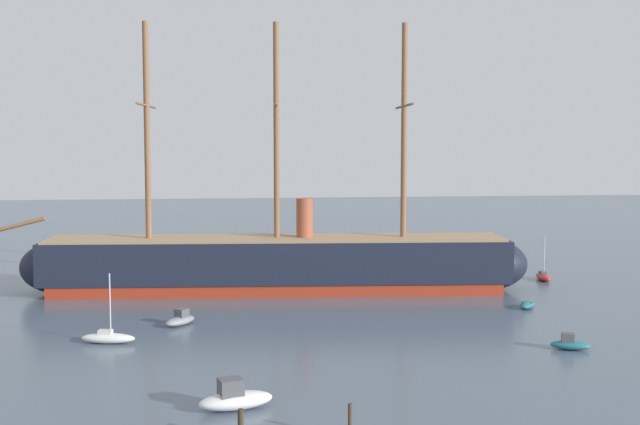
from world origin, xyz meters
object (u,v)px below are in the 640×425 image
Objects in this scene: tall_ship at (277,263)px; motorboat_mid_right at (570,344)px; dinghy_alongside_stern at (527,305)px; sailboat_far_right at (543,277)px; motorboat_foreground_left at (235,398)px; motorboat_distant_centre at (312,267)px; mooring_piling_nearest at (241,425)px; sailboat_mid_left at (108,337)px; motorboat_alongside_bow at (180,320)px; mooring_piling_left_pair at (350,421)px.

tall_ship is 17.89× the size of motorboat_mid_right.
motorboat_mid_right is 1.10× the size of dinghy_alongside_stern.
tall_ship reaches higher than sailboat_far_right.
motorboat_foreground_left is 1.67× the size of motorboat_distant_centre.
tall_ship is 34.26× the size of mooring_piling_nearest.
motorboat_foreground_left is at bearing -136.88° from dinghy_alongside_stern.
tall_ship is 20.10× the size of motorboat_distant_centre.
motorboat_foreground_left is 1.49× the size of motorboat_mid_right.
motorboat_distant_centre is at bearing 158.11° from sailboat_far_right.
sailboat_mid_left reaches higher than dinghy_alongside_stern.
motorboat_foreground_left is 55.94m from motorboat_distant_centre.
dinghy_alongside_stern is (24.66, -12.22, -2.91)m from tall_ship.
mooring_piling_nearest reaches higher than motorboat_alongside_bow.
dinghy_alongside_stern is (2.62, 16.40, -0.12)m from motorboat_mid_right.
motorboat_foreground_left is 58.18m from sailboat_far_right.
motorboat_mid_right is 0.93× the size of motorboat_alongside_bow.
motorboat_foreground_left reaches higher than motorboat_alongside_bow.
mooring_piling_left_pair reaches higher than motorboat_mid_right.
motorboat_distant_centre is at bearing 62.70° from motorboat_alongside_bow.
sailboat_mid_left is 1.05× the size of sailboat_far_right.
sailboat_mid_left is at bearing 170.03° from motorboat_mid_right.
tall_ship reaches higher than motorboat_alongside_bow.
mooring_piling_nearest is at bearing -87.58° from motorboat_foreground_left.
mooring_piling_left_pair is at bearing -88.65° from tall_ship.
sailboat_mid_left is 54.79m from sailboat_far_right.
sailboat_far_right reaches higher than motorboat_distant_centre.
motorboat_foreground_left is 0.87× the size of sailboat_mid_left.
sailboat_far_right reaches higher than motorboat_foreground_left.
motorboat_distant_centre is 1.70× the size of mooring_piling_nearest.
motorboat_distant_centre is at bearing 59.65° from sailboat_mid_left.
mooring_piling_left_pair is at bearing -69.90° from motorboat_alongside_bow.
motorboat_mid_right reaches higher than motorboat_distant_centre.
motorboat_alongside_bow is 34.89m from dinghy_alongside_stern.
motorboat_distant_centre is (11.00, 54.85, -0.26)m from motorboat_foreground_left.
dinghy_alongside_stern is at bearing -117.03° from sailboat_far_right.
sailboat_far_right is 2.80× the size of mooring_piling_left_pair.
dinghy_alongside_stern is at bearing 55.26° from mooring_piling_left_pair.
tall_ship is 16.71× the size of motorboat_alongside_bow.
motorboat_alongside_bow is 1.20× the size of motorboat_distant_centre.
sailboat_mid_left is 1.92× the size of motorboat_distant_centre.
sailboat_mid_left reaches higher than mooring_piling_left_pair.
motorboat_foreground_left reaches higher than motorboat_distant_centre.
motorboat_alongside_bow is at bearing -155.62° from sailboat_far_right.
mooring_piling_left_pair is at bearing -3.33° from mooring_piling_nearest.
sailboat_mid_left is at bearing -125.64° from tall_ship.
motorboat_alongside_bow is 30.44m from mooring_piling_nearest.
motorboat_alongside_bow is at bearing -174.09° from dinghy_alongside_stern.
motorboat_mid_right is (22.04, -28.62, -2.79)m from tall_ship.
dinghy_alongside_stern is 1.74× the size of mooring_piling_nearest.
sailboat_far_right is 58.99m from mooring_piling_left_pair.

